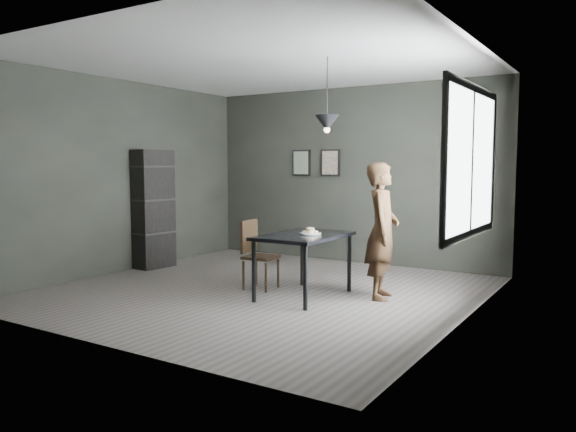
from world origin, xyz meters
The scene contains 13 objects.
ground centered at (0.00, 0.00, 0.00)m, with size 5.00×5.00×0.00m, color #3A3532.
back_wall centered at (0.00, 2.50, 1.40)m, with size 5.00×0.10×2.80m, color black.
ceiling centered at (0.00, 0.00, 2.80)m, with size 5.00×5.00×0.02m.
window_assembly centered at (2.47, 0.20, 1.60)m, with size 0.04×1.96×1.56m.
cafe_table centered at (0.60, 0.00, 0.67)m, with size 0.80×1.20×0.75m.
white_plate centered at (0.69, 0.01, 0.76)m, with size 0.23×0.23×0.01m, color white.
donut_pile centered at (0.69, 0.01, 0.79)m, with size 0.18×0.18×0.08m.
woman centered at (1.42, 0.42, 0.80)m, with size 0.58×0.38×1.60m, color black.
wood_chair centered at (-0.15, 0.07, 0.49)m, with size 0.41×0.41×0.87m.
shelf_unit centered at (-2.32, 0.44, 0.90)m, with size 0.34×0.60×1.79m, color black.
pendant_lamp centered at (0.85, 0.10, 2.05)m, with size 0.28×0.28×0.86m.
framed_print_left centered at (-0.90, 2.47, 1.60)m, with size 0.34×0.04×0.44m.
framed_print_right centered at (-0.35, 2.47, 1.60)m, with size 0.34×0.04×0.44m.
Camera 1 is at (3.94, -5.68, 1.57)m, focal length 35.00 mm.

